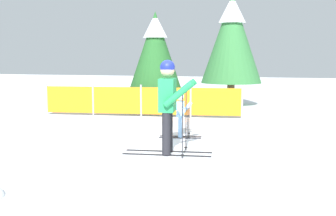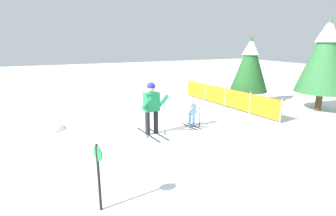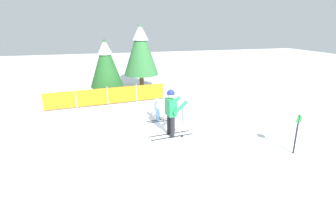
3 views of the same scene
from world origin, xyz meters
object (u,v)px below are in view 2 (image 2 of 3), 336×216
object	(u,v)px
conifer_far	(250,63)
conifer_near	(326,54)
skier_child	(192,111)
safety_fence	(225,97)
trail_marker	(99,170)
skier_adult	(152,104)

from	to	relation	value
conifer_far	conifer_near	distance (m)	3.15
skier_child	conifer_far	distance (m)	4.86
skier_child	conifer_far	world-z (taller)	conifer_far
skier_child	conifer_far	size ratio (longest dim) A/B	0.31
safety_fence	skier_child	bearing A→B (deg)	-56.82
trail_marker	skier_adult	bearing A→B (deg)	145.06
skier_adult	conifer_near	bearing A→B (deg)	81.40
skier_child	conifer_near	xyz separation A→B (m)	(0.43, 6.36, 1.95)
safety_fence	trail_marker	world-z (taller)	trail_marker
skier_child	conifer_near	world-z (taller)	conifer_near
safety_fence	skier_adult	bearing A→B (deg)	-65.72
conifer_near	skier_child	bearing A→B (deg)	-93.91
skier_adult	conifer_far	world-z (taller)	conifer_far
safety_fence	conifer_far	xyz separation A→B (m)	(0.08, 1.30, 1.56)
safety_fence	trail_marker	xyz separation A→B (m)	(5.51, -6.99, 0.33)
conifer_far	conifer_near	xyz separation A→B (m)	(2.29, 2.10, 0.49)
skier_adult	skier_child	xyz separation A→B (m)	(-0.14, 1.63, -0.47)
skier_adult	conifer_far	xyz separation A→B (m)	(-1.99, 5.88, 0.98)
skier_child	conifer_near	distance (m)	6.66
safety_fence	trail_marker	distance (m)	8.90
skier_adult	conifer_far	distance (m)	6.29
skier_child	trail_marker	size ratio (longest dim) A/B	0.78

